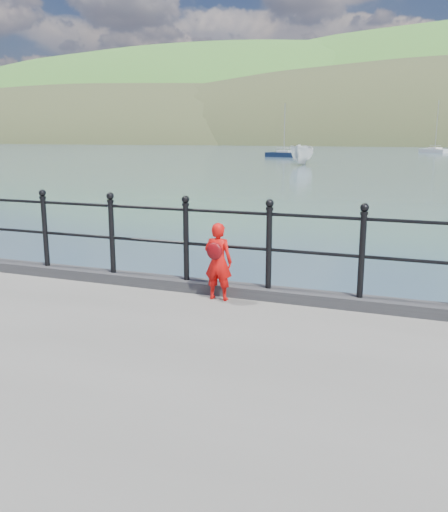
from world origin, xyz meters
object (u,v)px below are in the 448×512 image
at_px(child, 218,261).
at_px(sailboat_deep, 435,151).
at_px(sailboat_left, 284,155).
at_px(railing, 226,236).
at_px(launch_white, 302,155).

distance_m(child, sailboat_deep, 100.91).
relative_size(child, sailboat_left, 0.13).
bearing_deg(railing, launch_white, 101.53).
xyz_separation_m(railing, sailboat_deep, (2.95, 100.59, -1.48)).
bearing_deg(child, sailboat_left, -76.80).
bearing_deg(child, launch_white, -79.20).
bearing_deg(launch_white, sailboat_deep, 72.49).
height_order(sailboat_left, sailboat_deep, sailboat_deep).
bearing_deg(railing, sailboat_left, 103.92).
distance_m(child, sailboat_left, 73.62).
bearing_deg(sailboat_deep, sailboat_left, -75.37).
relative_size(child, launch_white, 0.18).
distance_m(child, launch_white, 52.45).
xyz_separation_m(launch_white, sailboat_left, (-7.22, 20.06, -0.77)).
bearing_deg(sailboat_deep, railing, -42.03).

